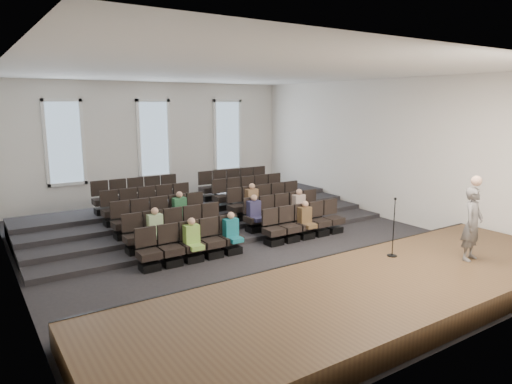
# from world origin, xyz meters

# --- Properties ---
(ground) EXTENTS (14.00, 14.00, 0.00)m
(ground) POSITION_xyz_m (0.00, 0.00, 0.00)
(ground) COLOR black
(ground) RESTS_ON ground
(ceiling) EXTENTS (12.00, 14.00, 0.02)m
(ceiling) POSITION_xyz_m (0.00, 0.00, 5.01)
(ceiling) COLOR white
(ceiling) RESTS_ON ground
(wall_back) EXTENTS (12.00, 0.04, 5.00)m
(wall_back) POSITION_xyz_m (0.00, 7.02, 2.50)
(wall_back) COLOR silver
(wall_back) RESTS_ON ground
(wall_front) EXTENTS (12.00, 0.04, 5.00)m
(wall_front) POSITION_xyz_m (0.00, -7.02, 2.50)
(wall_front) COLOR silver
(wall_front) RESTS_ON ground
(wall_left) EXTENTS (0.04, 14.00, 5.00)m
(wall_left) POSITION_xyz_m (-6.02, 0.00, 2.50)
(wall_left) COLOR silver
(wall_left) RESTS_ON ground
(wall_right) EXTENTS (0.04, 14.00, 5.00)m
(wall_right) POSITION_xyz_m (6.02, 0.00, 2.50)
(wall_right) COLOR silver
(wall_right) RESTS_ON ground
(stage) EXTENTS (11.80, 3.60, 0.50)m
(stage) POSITION_xyz_m (0.00, -5.10, 0.25)
(stage) COLOR #47331E
(stage) RESTS_ON ground
(stage_lip) EXTENTS (11.80, 0.06, 0.52)m
(stage_lip) POSITION_xyz_m (0.00, -3.33, 0.25)
(stage_lip) COLOR black
(stage_lip) RESTS_ON ground
(risers) EXTENTS (11.80, 4.80, 0.60)m
(risers) POSITION_xyz_m (0.00, 3.17, 0.20)
(risers) COLOR black
(risers) RESTS_ON ground
(seating_rows) EXTENTS (6.80, 4.70, 1.67)m
(seating_rows) POSITION_xyz_m (-0.00, 1.54, 0.68)
(seating_rows) COLOR black
(seating_rows) RESTS_ON ground
(windows) EXTENTS (8.44, 0.10, 3.24)m
(windows) POSITION_xyz_m (0.00, 6.95, 2.70)
(windows) COLOR white
(windows) RESTS_ON wall_back
(audience) EXTENTS (5.45, 2.64, 1.10)m
(audience) POSITION_xyz_m (0.00, 0.32, 0.81)
(audience) COLOR #83B749
(audience) RESTS_ON seating_rows
(speaker) EXTENTS (0.70, 0.54, 1.74)m
(speaker) POSITION_xyz_m (3.01, -5.37, 1.37)
(speaker) COLOR #5E5B59
(speaker) RESTS_ON stage
(mic_stand) EXTENTS (0.24, 0.24, 1.45)m
(mic_stand) POSITION_xyz_m (1.68, -4.19, 0.93)
(mic_stand) COLOR black
(mic_stand) RESTS_ON stage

